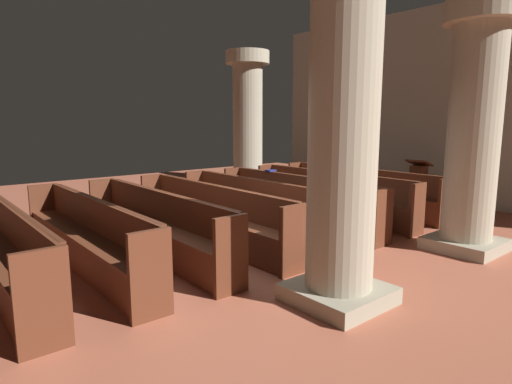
% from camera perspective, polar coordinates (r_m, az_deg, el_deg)
% --- Properties ---
extents(ground_plane, '(19.20, 19.20, 0.00)m').
position_cam_1_polar(ground_plane, '(6.41, -2.42, -7.90)').
color(ground_plane, '#AD5B42').
extents(back_wall, '(10.00, 0.16, 4.50)m').
position_cam_1_polar(back_wall, '(10.93, 24.19, 10.43)').
color(back_wall, beige).
rests_on(back_wall, ground).
extents(pew_row_0, '(3.85, 0.46, 0.89)m').
position_cam_1_polar(pew_row_0, '(9.43, 13.49, 0.49)').
color(pew_row_0, brown).
rests_on(pew_row_0, ground).
extents(pew_row_1, '(3.85, 0.46, 0.89)m').
position_cam_1_polar(pew_row_1, '(8.69, 9.71, -0.13)').
color(pew_row_1, brown).
rests_on(pew_row_1, ground).
extents(pew_row_2, '(3.85, 0.46, 0.89)m').
position_cam_1_polar(pew_row_2, '(8.00, 5.26, -0.86)').
color(pew_row_2, brown).
rests_on(pew_row_2, ground).
extents(pew_row_3, '(3.85, 0.47, 0.89)m').
position_cam_1_polar(pew_row_3, '(7.37, -0.01, -1.72)').
color(pew_row_3, brown).
rests_on(pew_row_3, ground).
extents(pew_row_4, '(3.85, 0.46, 0.89)m').
position_cam_1_polar(pew_row_4, '(6.81, -6.20, -2.71)').
color(pew_row_4, brown).
rests_on(pew_row_4, ground).
extents(pew_row_5, '(3.85, 0.46, 0.89)m').
position_cam_1_polar(pew_row_5, '(6.35, -13.41, -3.81)').
color(pew_row_5, brown).
rests_on(pew_row_5, ground).
extents(pew_row_6, '(3.85, 0.47, 0.89)m').
position_cam_1_polar(pew_row_6, '(6.00, -21.62, -5.00)').
color(pew_row_6, brown).
rests_on(pew_row_6, ground).
extents(pew_row_7, '(3.85, 0.46, 0.89)m').
position_cam_1_polar(pew_row_7, '(5.79, -30.65, -6.18)').
color(pew_row_7, brown).
rests_on(pew_row_7, ground).
extents(pillar_aisle_side, '(1.04, 1.04, 3.53)m').
position_cam_1_polar(pillar_aisle_side, '(6.95, 26.92, 7.85)').
color(pillar_aisle_side, '#9F967E').
rests_on(pillar_aisle_side, ground).
extents(pillar_far_side, '(1.04, 1.04, 3.53)m').
position_cam_1_polar(pillar_far_side, '(10.60, -1.11, 9.08)').
color(pillar_far_side, '#9F967E').
rests_on(pillar_far_side, ground).
extents(pillar_aisle_rear, '(1.02, 1.02, 3.53)m').
position_cam_1_polar(pillar_aisle_rear, '(4.43, 11.48, 8.32)').
color(pillar_aisle_rear, '#9F967E').
rests_on(pillar_aisle_rear, ground).
extents(lectern, '(0.48, 0.45, 1.08)m').
position_cam_1_polar(lectern, '(9.98, 20.60, 0.46)').
color(lectern, '#562B1A').
rests_on(lectern, ground).
extents(hymn_book, '(0.15, 0.19, 0.03)m').
position_cam_1_polar(hymn_book, '(8.72, 1.96, 2.86)').
color(hymn_book, navy).
rests_on(hymn_book, pew_row_2).
extents(kneeler_box_red, '(0.38, 0.32, 0.24)m').
position_cam_1_polar(kneeler_box_red, '(5.69, 11.50, -9.07)').
color(kneeler_box_red, maroon).
rests_on(kneeler_box_red, ground).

